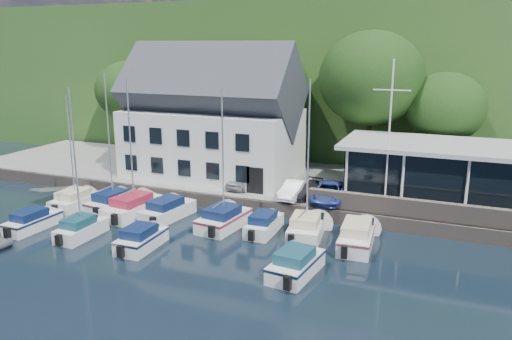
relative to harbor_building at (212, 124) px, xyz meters
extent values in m
plane|color=black|center=(7.00, -16.50, -5.35)|extent=(180.00, 180.00, 0.00)
cube|color=gray|center=(7.00, 1.00, -4.85)|extent=(60.00, 13.00, 1.00)
cube|color=#6A5E55|center=(7.00, -5.50, -4.85)|extent=(60.00, 0.30, 1.00)
cube|color=#2D5B22|center=(7.00, 45.50, 2.65)|extent=(160.00, 75.00, 16.00)
cube|color=#5D6A35|center=(15.00, 53.50, 10.80)|extent=(50.00, 30.00, 0.30)
cube|color=#6A5E55|center=(19.00, -5.10, -3.75)|extent=(18.00, 0.50, 1.20)
imported|color=#B9B9BE|center=(3.95, -2.77, -3.70)|extent=(1.57, 3.84, 1.30)
imported|color=silver|center=(8.53, -3.86, -3.71)|extent=(1.58, 3.93, 1.27)
imported|color=#2F2E33|center=(9.11, -3.36, -3.80)|extent=(2.17, 3.99, 1.10)
imported|color=#2F4290|center=(11.09, -3.70, -3.64)|extent=(1.95, 4.28, 1.43)
camera|label=1|loc=(19.01, -37.08, 6.47)|focal=35.00mm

